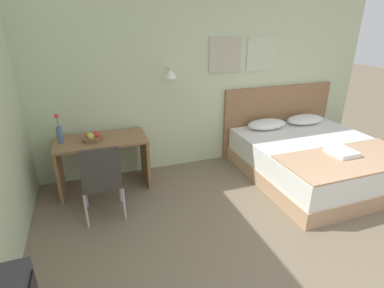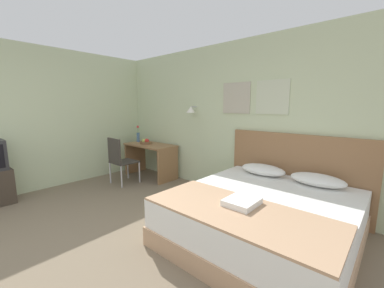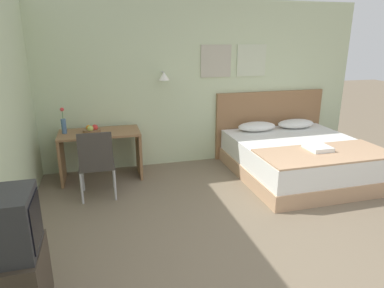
# 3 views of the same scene
# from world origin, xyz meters

# --- Properties ---
(ground_plane) EXTENTS (24.00, 24.00, 0.00)m
(ground_plane) POSITION_xyz_m (0.00, 0.00, 0.00)
(ground_plane) COLOR #756651
(wall_back) EXTENTS (5.78, 0.31, 2.65)m
(wall_back) POSITION_xyz_m (0.01, 3.02, 1.33)
(wall_back) COLOR beige
(wall_back) RESTS_ON ground_plane
(bed) EXTENTS (1.91, 2.03, 0.55)m
(bed) POSITION_xyz_m (1.39, 1.91, 0.27)
(bed) COLOR tan
(bed) RESTS_ON ground_plane
(headboard) EXTENTS (2.03, 0.06, 1.17)m
(headboard) POSITION_xyz_m (1.39, 2.96, 0.58)
(headboard) COLOR #8E6642
(headboard) RESTS_ON ground_plane
(pillow_left) EXTENTS (0.67, 0.36, 0.15)m
(pillow_left) POSITION_xyz_m (1.01, 2.70, 0.62)
(pillow_left) COLOR white
(pillow_left) RESTS_ON bed
(pillow_right) EXTENTS (0.67, 0.36, 0.15)m
(pillow_right) POSITION_xyz_m (1.76, 2.70, 0.62)
(pillow_right) COLOR white
(pillow_right) RESTS_ON bed
(throw_blanket) EXTENTS (1.85, 0.81, 0.02)m
(throw_blanket) POSITION_xyz_m (1.39, 1.32, 0.56)
(throw_blanket) COLOR tan
(throw_blanket) RESTS_ON bed
(folded_towel_near_foot) EXTENTS (0.30, 0.35, 0.06)m
(folded_towel_near_foot) POSITION_xyz_m (1.36, 1.46, 0.60)
(folded_towel_near_foot) COLOR white
(folded_towel_near_foot) RESTS_ON throw_blanket
(desk) EXTENTS (1.18, 0.60, 0.73)m
(desk) POSITION_xyz_m (-1.58, 2.63, 0.51)
(desk) COLOR #8E6642
(desk) RESTS_ON ground_plane
(desk_chair) EXTENTS (0.46, 0.46, 0.94)m
(desk_chair) POSITION_xyz_m (-1.64, 1.89, 0.54)
(desk_chair) COLOR #3D3833
(desk_chair) RESTS_ON ground_plane
(fruit_bowl) EXTENTS (0.25, 0.25, 0.12)m
(fruit_bowl) POSITION_xyz_m (-1.69, 2.59, 0.78)
(fruit_bowl) COLOR brown
(fruit_bowl) RESTS_ON desk
(flower_vase) EXTENTS (0.07, 0.07, 0.38)m
(flower_vase) POSITION_xyz_m (-2.07, 2.67, 0.88)
(flower_vase) COLOR #4C7099
(flower_vase) RESTS_ON desk
(tv_stand) EXTENTS (0.42, 0.56, 0.57)m
(tv_stand) POSITION_xyz_m (-2.26, -0.02, 0.28)
(tv_stand) COLOR #3D3328
(tv_stand) RESTS_ON ground_plane
(television) EXTENTS (0.41, 0.46, 0.47)m
(television) POSITION_xyz_m (-2.26, -0.02, 0.80)
(television) COLOR #2D2D30
(television) RESTS_ON tv_stand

